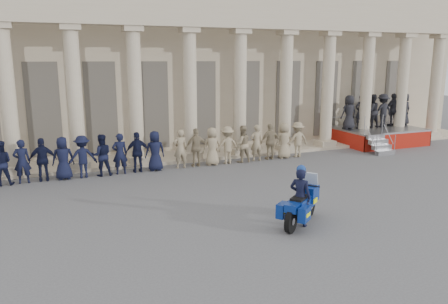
{
  "coord_description": "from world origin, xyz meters",
  "views": [
    {
      "loc": [
        -5.07,
        -11.88,
        4.9
      ],
      "look_at": [
        0.72,
        2.31,
        1.6
      ],
      "focal_mm": 35.0,
      "sensor_mm": 36.0,
      "label": 1
    }
  ],
  "objects": [
    {
      "name": "ground",
      "position": [
        0.0,
        0.0,
        0.0
      ],
      "size": [
        90.0,
        90.0,
        0.0
      ],
      "primitive_type": "plane",
      "color": "#4C4C4E",
      "rests_on": "ground"
    },
    {
      "name": "officer_rank",
      "position": [
        -2.6,
        6.73,
        0.89
      ],
      "size": [
        19.17,
        0.67,
        1.78
      ],
      "color": "black",
      "rests_on": "ground"
    },
    {
      "name": "reviewing_stand",
      "position": [
        12.76,
        8.03,
        1.63
      ],
      "size": [
        4.94,
        4.4,
        2.88
      ],
      "color": "gray",
      "rests_on": "ground"
    },
    {
      "name": "motorcycle",
      "position": [
        1.78,
        -1.24,
        0.63
      ],
      "size": [
        1.9,
        1.63,
        1.45
      ],
      "rotation": [
        0.0,
        0.0,
        0.66
      ],
      "color": "black",
      "rests_on": "ground"
    },
    {
      "name": "building",
      "position": [
        -0.0,
        14.74,
        4.52
      ],
      "size": [
        40.0,
        12.5,
        9.0
      ],
      "color": "tan",
      "rests_on": "ground"
    },
    {
      "name": "rider",
      "position": [
        1.68,
        -1.31,
        0.92
      ],
      "size": [
        0.73,
        0.77,
        1.86
      ],
      "rotation": [
        0.0,
        0.0,
        2.23
      ],
      "color": "black",
      "rests_on": "ground"
    }
  ]
}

